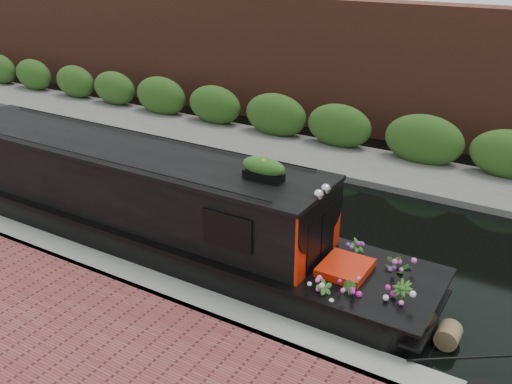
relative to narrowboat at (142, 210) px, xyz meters
The scene contains 7 objects.
ground 2.52m from the narrowboat, 58.50° to the left, with size 80.00×80.00×0.00m, color black.
near_bank_coping 1.93m from the narrowboat, 45.00° to the right, with size 40.00×0.60×0.50m, color gray.
far_bank_path 6.42m from the narrowboat, 78.65° to the left, with size 40.00×2.40×0.34m, color #63635F.
far_hedge 7.30m from the narrowboat, 80.05° to the left, with size 40.00×1.10×2.80m, color #2B521B.
far_brick_wall 9.36m from the narrowboat, 82.28° to the left, with size 40.00×1.00×8.00m, color brown.
narrowboat is the anchor object (origin of this frame).
rope_fender 6.03m from the narrowboat, ahead, with size 0.35×0.35×0.38m, color brown.
Camera 1 is at (5.87, -9.50, 5.63)m, focal length 40.00 mm.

